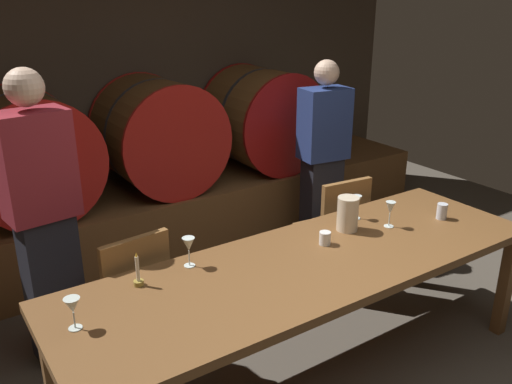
% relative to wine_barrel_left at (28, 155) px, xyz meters
% --- Properties ---
extents(back_wall, '(5.67, 0.24, 2.88)m').
position_rel_wine_barrel_left_xyz_m(back_wall, '(1.03, 0.55, 0.44)').
color(back_wall, '#473A2D').
rests_on(back_wall, ground).
extents(barrel_shelf, '(5.10, 0.90, 0.54)m').
position_rel_wine_barrel_left_xyz_m(barrel_shelf, '(1.03, 0.00, -0.73)').
color(barrel_shelf, brown).
rests_on(barrel_shelf, ground).
extents(wine_barrel_left, '(0.92, 0.81, 0.92)m').
position_rel_wine_barrel_left_xyz_m(wine_barrel_left, '(0.00, 0.00, 0.00)').
color(wine_barrel_left, '#513319').
rests_on(wine_barrel_left, barrel_shelf).
extents(wine_barrel_center, '(0.92, 0.81, 0.92)m').
position_rel_wine_barrel_left_xyz_m(wine_barrel_center, '(1.02, 0.00, 0.00)').
color(wine_barrel_center, brown).
rests_on(wine_barrel_center, barrel_shelf).
extents(wine_barrel_right, '(0.92, 0.81, 0.92)m').
position_rel_wine_barrel_left_xyz_m(wine_barrel_right, '(2.06, 0.00, 0.00)').
color(wine_barrel_right, brown).
rests_on(wine_barrel_right, barrel_shelf).
extents(dining_table, '(2.79, 0.87, 0.75)m').
position_rel_wine_barrel_left_xyz_m(dining_table, '(0.97, -2.04, -0.32)').
color(dining_table, brown).
rests_on(dining_table, ground).
extents(chair_left, '(0.44, 0.44, 0.88)m').
position_rel_wine_barrel_left_xyz_m(chair_left, '(0.18, -1.41, -0.51)').
color(chair_left, brown).
rests_on(chair_left, ground).
extents(chair_right, '(0.44, 0.44, 0.88)m').
position_rel_wine_barrel_left_xyz_m(chair_right, '(1.77, -1.37, -0.51)').
color(chair_right, brown).
rests_on(chair_right, ground).
extents(guest_left, '(0.41, 0.29, 1.75)m').
position_rel_wine_barrel_left_xyz_m(guest_left, '(-0.15, -1.03, -0.10)').
color(guest_left, black).
rests_on(guest_left, ground).
extents(guest_right, '(0.41, 0.29, 1.61)m').
position_rel_wine_barrel_left_xyz_m(guest_right, '(2.10, -0.82, -0.18)').
color(guest_right, black).
rests_on(guest_right, ground).
extents(candle_center, '(0.05, 0.05, 0.18)m').
position_rel_wine_barrel_left_xyz_m(candle_center, '(0.10, -1.77, -0.21)').
color(candle_center, olive).
rests_on(candle_center, dining_table).
extents(pitcher, '(0.13, 0.13, 0.21)m').
position_rel_wine_barrel_left_xyz_m(pitcher, '(1.41, -1.85, -0.15)').
color(pitcher, beige).
rests_on(pitcher, dining_table).
extents(wine_glass_far_left, '(0.07, 0.07, 0.15)m').
position_rel_wine_barrel_left_xyz_m(wine_glass_far_left, '(-0.27, -1.96, -0.14)').
color(wine_glass_far_left, silver).
rests_on(wine_glass_far_left, dining_table).
extents(wine_glass_center_left, '(0.07, 0.07, 0.16)m').
position_rel_wine_barrel_left_xyz_m(wine_glass_center_left, '(0.40, -1.73, -0.13)').
color(wine_glass_center_left, silver).
rests_on(wine_glass_center_left, dining_table).
extents(wine_glass_center_right, '(0.06, 0.06, 0.16)m').
position_rel_wine_barrel_left_xyz_m(wine_glass_center_right, '(1.58, -1.76, -0.14)').
color(wine_glass_center_right, silver).
rests_on(wine_glass_center_right, dining_table).
extents(wine_glass_far_right, '(0.06, 0.06, 0.16)m').
position_rel_wine_barrel_left_xyz_m(wine_glass_far_right, '(1.66, -1.96, -0.13)').
color(wine_glass_far_right, silver).
rests_on(wine_glass_far_right, dining_table).
extents(cup_left, '(0.07, 0.07, 0.08)m').
position_rel_wine_barrel_left_xyz_m(cup_left, '(1.17, -1.93, -0.22)').
color(cup_left, white).
rests_on(cup_left, dining_table).
extents(cup_right, '(0.07, 0.07, 0.10)m').
position_rel_wine_barrel_left_xyz_m(cup_right, '(2.03, -2.06, -0.20)').
color(cup_right, silver).
rests_on(cup_right, dining_table).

